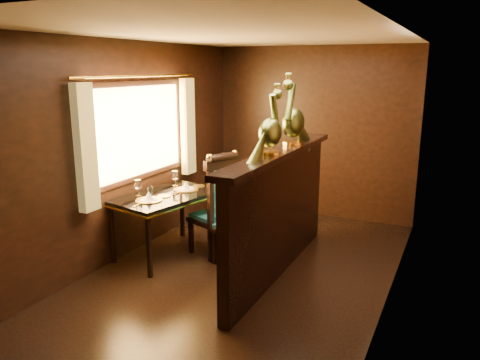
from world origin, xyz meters
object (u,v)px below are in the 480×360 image
Objects in this scene: peacock_left at (270,120)px; dining_table at (166,200)px; chair_right at (219,202)px; chair_left at (244,213)px; peacock_right at (294,109)px.

dining_table is at bearing 172.02° from peacock_left.
chair_right is 1.38m from peacock_left.
peacock_left reaches higher than chair_right.
dining_table is 0.97m from chair_left.
chair_right is (-0.39, 0.15, 0.03)m from chair_left.
peacock_left is (0.41, -0.27, 1.07)m from chair_left.
dining_table is 1.73m from peacock_left.
peacock_right is (0.80, 0.25, 1.09)m from chair_right.
chair_right is at bearing 176.87° from chair_left.
peacock_right is at bearing 61.35° from chair_left.
chair_left is at bearing 16.66° from dining_table.
peacock_right reaches higher than chair_right.
chair_left is at bearing -136.01° from peacock_right.
dining_table is at bearing -158.22° from chair_left.
peacock_left reaches higher than dining_table.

